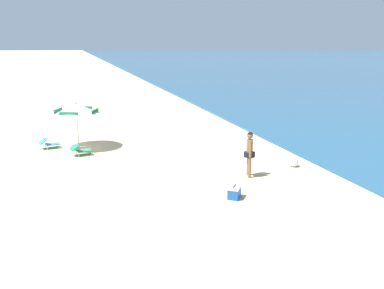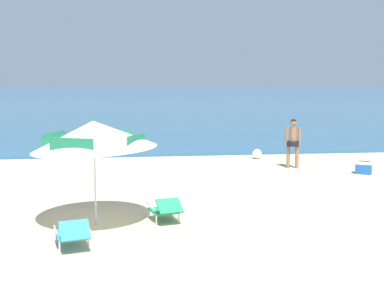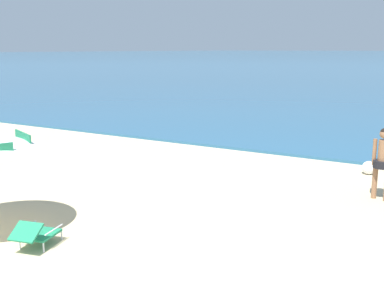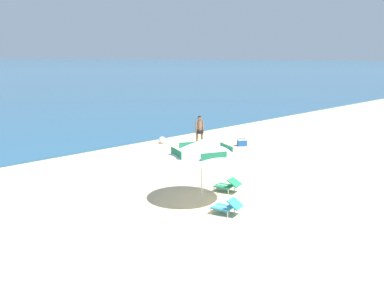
{
  "view_description": "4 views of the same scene",
  "coord_description": "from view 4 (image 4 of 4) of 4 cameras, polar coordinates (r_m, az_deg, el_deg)",
  "views": [
    {
      "loc": [
        16.12,
        2.0,
        4.78
      ],
      "look_at": [
        1.04,
        6.35,
        0.93
      ],
      "focal_mm": 37.95,
      "sensor_mm": 36.0,
      "label": 1
    },
    {
      "loc": [
        -2.7,
        -7.55,
        2.8
      ],
      "look_at": [
        -0.93,
        6.21,
        1.1
      ],
      "focal_mm": 44.35,
      "sensor_mm": 36.0,
      "label": 2
    },
    {
      "loc": [
        4.33,
        -3.31,
        3.48
      ],
      "look_at": [
        -0.91,
        5.67,
        1.36
      ],
      "focal_mm": 44.03,
      "sensor_mm": 36.0,
      "label": 3
    },
    {
      "loc": [
        -13.46,
        -7.39,
        4.79
      ],
      "look_at": [
        -1.61,
        4.26,
        1.36
      ],
      "focal_mm": 40.34,
      "sensor_mm": 36.0,
      "label": 4
    }
  ],
  "objects": [
    {
      "name": "lounge_chair_beside_umbrella",
      "position": [
        15.51,
        4.75,
        -5.32
      ],
      "size": [
        0.72,
        0.99,
        0.52
      ],
      "color": "#1E7F56",
      "rests_on": "ground"
    },
    {
      "name": "beach_ball",
      "position": [
        24.04,
        -3.97,
        0.61
      ],
      "size": [
        0.38,
        0.38,
        0.38
      ],
      "primitive_type": "sphere",
      "color": "white",
      "rests_on": "ground"
    },
    {
      "name": "person_standing_near_shore",
      "position": [
        22.74,
        1.0,
        2.04
      ],
      "size": [
        0.49,
        0.42,
        1.7
      ],
      "color": "#8C6042",
      "rests_on": "ground"
    },
    {
      "name": "cooler_box",
      "position": [
        23.45,
        6.62,
        0.31
      ],
      "size": [
        0.61,
        0.57,
        0.43
      ],
      "color": "#1E56A8",
      "rests_on": "ground"
    },
    {
      "name": "lounge_chair_under_umbrella",
      "position": [
        13.4,
        4.66,
        -8.1
      ],
      "size": [
        0.74,
        1.0,
        0.53
      ],
      "color": "teal",
      "rests_on": "ground"
    },
    {
      "name": "beach_umbrella_striped_main",
      "position": [
        14.04,
        1.32,
        -0.44
      ],
      "size": [
        2.74,
        2.72,
        2.19
      ],
      "color": "silver",
      "rests_on": "ground"
    },
    {
      "name": "ground_plane",
      "position": [
        16.08,
        15.11,
        -6.08
      ],
      "size": [
        800.0,
        800.0,
        0.0
      ],
      "primitive_type": "plane",
      "color": "#D1BA8E"
    }
  ]
}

